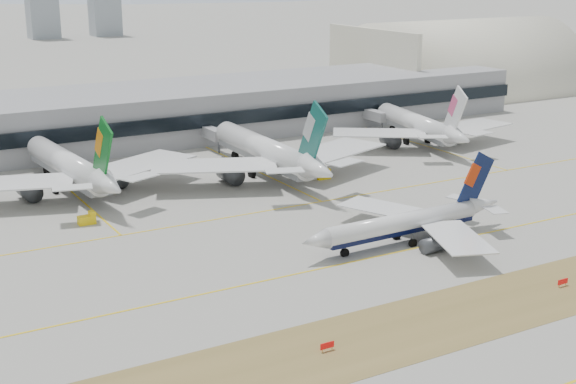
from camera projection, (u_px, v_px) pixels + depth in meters
ground at (309, 259)px, 146.32m from camera, size 3000.00×3000.00×0.00m
taxiing_airliner at (408, 223)px, 154.42m from camera, size 47.83×41.61×16.08m
widebody_eva at (71, 168)px, 187.83m from camera, size 61.44×60.26×21.95m
widebody_cathay at (268, 153)px, 201.39m from camera, size 65.11×63.58×23.21m
widebody_china_air at (419, 126)px, 237.39m from camera, size 57.29×56.86×20.81m
terminal at (110, 117)px, 240.04m from camera, size 280.00×43.10×15.00m
hangar at (458, 92)px, 332.66m from camera, size 91.00×60.00×60.00m
hold_sign_left at (327, 346)px, 111.58m from camera, size 2.20×0.15×1.35m
hold_sign_right at (563, 282)px, 133.87m from camera, size 2.20×0.15×1.35m
gse_c at (323, 175)px, 200.46m from camera, size 3.55×2.00×2.60m
gse_b at (87, 219)px, 165.88m from camera, size 3.55×2.00×2.60m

